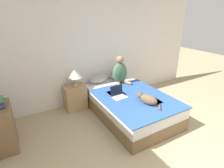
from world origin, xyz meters
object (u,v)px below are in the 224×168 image
pillow_near (99,79)px  person_sitting (120,72)px  bookshelf (5,127)px  laptop_open (119,95)px  cat_tabby (147,99)px  bed (129,105)px  pillow_far (119,75)px  table_lamp (74,74)px  nightstand (75,98)px

pillow_near → person_sitting: 0.57m
bookshelf → laptop_open: bearing=-6.1°
person_sitting → cat_tabby: person_sitting is taller
person_sitting → laptop_open: 0.84m
bed → person_sitting: size_ratio=3.05×
pillow_far → laptop_open: (-0.60, -0.94, -0.06)m
person_sitting → table_lamp: person_sitting is taller
bed → laptop_open: bearing=178.8°
laptop_open → nightstand: size_ratio=0.54×
bed → person_sitting: person_sitting is taller
bed → laptop_open: 0.43m
bed → table_lamp: (-0.94, 0.89, 0.63)m
person_sitting → nightstand: person_sitting is taller
pillow_far → laptop_open: laptop_open is taller
person_sitting → nightstand: 1.26m
laptop_open → table_lamp: 1.14m
pillow_near → bed: bearing=-72.0°
person_sitting → laptop_open: person_sitting is taller
pillow_near → cat_tabby: bearing=-76.4°
table_lamp → person_sitting: bearing=-10.7°
person_sitting → pillow_near: bearing=150.0°
person_sitting → bookshelf: size_ratio=0.90×
table_lamp → bed: bearing=-43.2°
cat_tabby → pillow_far: bearing=-28.5°
bed → nightstand: 1.31m
person_sitting → laptop_open: bearing=-123.8°
pillow_near → laptop_open: laptop_open is taller
cat_tabby → laptop_open: size_ratio=1.84×
table_lamp → pillow_far: bearing=2.9°
pillow_far → person_sitting: person_sitting is taller
cat_tabby → table_lamp: 1.74m
pillow_far → bookshelf: 2.84m
pillow_near → table_lamp: 0.69m
pillow_far → cat_tabby: bearing=-100.1°
nightstand → person_sitting: bearing=-10.4°
bed → bookshelf: bookshelf is taller
person_sitting → nightstand: (-1.13, 0.21, -0.52)m
bookshelf → cat_tabby: bearing=-16.9°
cat_tabby → bed: bearing=-13.2°
bed → table_lamp: table_lamp is taller
bed → bookshelf: (-2.43, 0.23, 0.13)m
cat_tabby → nightstand: 1.77m
pillow_near → laptop_open: 0.94m
person_sitting → bookshelf: person_sitting is taller
pillow_near → bookshelf: (-2.13, -0.71, -0.25)m
nightstand → cat_tabby: bearing=-54.1°
table_lamp → nightstand: bearing=-179.8°
bookshelf → person_sitting: bearing=9.7°
pillow_near → pillow_far: (0.62, 0.00, 0.00)m
laptop_open → bookshelf: size_ratio=0.40×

